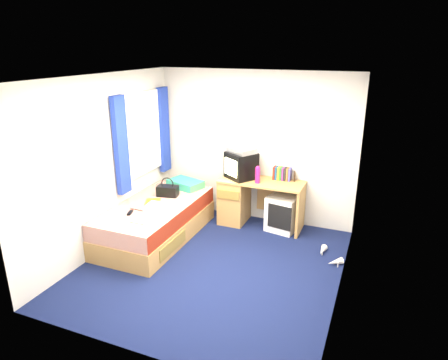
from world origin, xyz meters
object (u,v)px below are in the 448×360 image
at_px(aerosol_can, 257,173).
at_px(white_heels, 328,256).
at_px(desk, 245,199).
at_px(vcr, 241,150).
at_px(water_bottle, 137,207).
at_px(towel, 158,208).
at_px(storage_cube, 283,213).
at_px(crt_tv, 241,165).
at_px(magazine, 152,202).
at_px(colour_swatch_fan, 138,223).
at_px(pillow, 185,184).
at_px(handbag, 168,190).
at_px(pink_water_bottle, 258,175).
at_px(bed, 156,221).
at_px(remote_control, 130,213).
at_px(picture_frame, 294,176).

distance_m(aerosol_can, white_heels, 1.68).
relative_size(desk, vcr, 3.15).
bearing_deg(water_bottle, towel, 8.75).
relative_size(storage_cube, crt_tv, 0.98).
distance_m(magazine, white_heels, 2.62).
distance_m(desk, colour_swatch_fan, 1.89).
relative_size(pillow, magazine, 1.95).
bearing_deg(vcr, aerosol_can, 43.61).
height_order(storage_cube, water_bottle, water_bottle).
bearing_deg(vcr, crt_tv, -93.25).
xyz_separation_m(aerosol_can, colour_swatch_fan, (-1.06, -1.72, -0.29)).
bearing_deg(white_heels, handbag, 179.15).
height_order(towel, water_bottle, towel).
bearing_deg(magazine, handbag, 77.70).
distance_m(pink_water_bottle, colour_swatch_fan, 1.94).
distance_m(aerosol_can, water_bottle, 1.91).
relative_size(vcr, towel, 1.35).
bearing_deg(crt_tv, handbag, -111.70).
bearing_deg(storage_cube, bed, -138.97).
bearing_deg(magazine, colour_swatch_fan, -72.89).
bearing_deg(water_bottle, aerosol_can, 45.06).
bearing_deg(white_heels, vcr, 155.58).
height_order(crt_tv, white_heels, crt_tv).
bearing_deg(storage_cube, desk, -171.48).
relative_size(vcr, aerosol_can, 2.31).
xyz_separation_m(bed, desk, (1.04, 1.01, 0.14)).
relative_size(pillow, pink_water_bottle, 2.28).
bearing_deg(pink_water_bottle, colour_swatch_fan, -126.35).
relative_size(aerosol_can, remote_control, 1.12).
xyz_separation_m(vcr, picture_frame, (0.80, 0.19, -0.38)).
relative_size(bed, towel, 6.57).
bearing_deg(picture_frame, vcr, 176.57).
relative_size(water_bottle, colour_swatch_fan, 0.91).
bearing_deg(pillow, storage_cube, 6.37).
bearing_deg(handbag, water_bottle, -111.81).
bearing_deg(storage_cube, towel, -130.39).
relative_size(colour_swatch_fan, remote_control, 1.38).
distance_m(desk, picture_frame, 0.86).
relative_size(picture_frame, aerosol_can, 0.78).
bearing_deg(storage_cube, vcr, -171.59).
distance_m(pillow, vcr, 1.09).
xyz_separation_m(water_bottle, colour_swatch_fan, (0.28, -0.38, -0.03)).
bearing_deg(picture_frame, aerosol_can, 176.95).
xyz_separation_m(pillow, aerosol_can, (1.13, 0.26, 0.24)).
xyz_separation_m(storage_cube, white_heels, (0.81, -0.66, -0.24)).
distance_m(pink_water_bottle, remote_control, 1.96).
bearing_deg(pink_water_bottle, desk, 152.02).
bearing_deg(crt_tv, pink_water_bottle, 12.04).
bearing_deg(white_heels, towel, -166.57).
bearing_deg(bed, storage_cube, 30.49).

